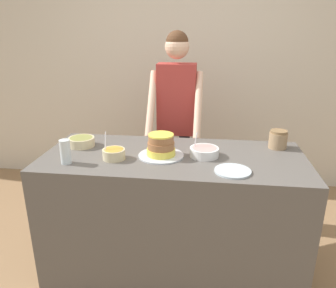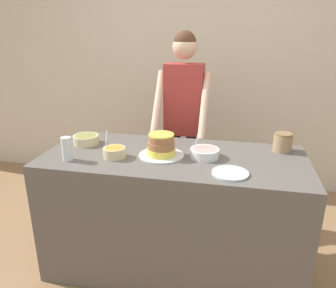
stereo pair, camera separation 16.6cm
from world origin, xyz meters
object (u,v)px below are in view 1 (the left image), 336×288
cake (161,147)px  drinking_glass (65,152)px  frosting_bowl_olive (82,141)px  frosting_bowl_orange (114,154)px  frosting_bowl_pink (204,152)px  ceramic_plate (233,171)px  stoneware_jar (278,139)px  person_baker (176,107)px

cake → drinking_glass: (-0.58, -0.20, 0.01)m
frosting_bowl_olive → frosting_bowl_orange: frosting_bowl_orange is taller
frosting_bowl_pink → frosting_bowl_olive: (-0.89, 0.09, 0.00)m
cake → drinking_glass: size_ratio=1.96×
frosting_bowl_orange → drinking_glass: bearing=-158.9°
frosting_bowl_pink → frosting_bowl_olive: 0.90m
frosting_bowl_olive → frosting_bowl_orange: size_ratio=1.06×
ceramic_plate → stoneware_jar: 0.58m
ceramic_plate → stoneware_jar: size_ratio=1.68×
person_baker → cake: person_baker is taller
frosting_bowl_olive → stoneware_jar: size_ratio=1.43×
person_baker → stoneware_jar: (0.78, -0.49, -0.10)m
cake → frosting_bowl_olive: bearing=168.4°
drinking_glass → ceramic_plate: drinking_glass is taller
frosting_bowl_pink → ceramic_plate: 0.29m
drinking_glass → stoneware_jar: size_ratio=1.19×
frosting_bowl_pink → drinking_glass: 0.90m
frosting_bowl_olive → ceramic_plate: size_ratio=0.85×
drinking_glass → frosting_bowl_orange: bearing=21.1°
drinking_glass → cake: bearing=18.8°
cake → frosting_bowl_olive: 0.62m
frosting_bowl_pink → drinking_glass: drinking_glass is taller
frosting_bowl_olive → drinking_glass: size_ratio=1.20×
person_baker → drinking_glass: 1.14m
frosting_bowl_orange → stoneware_jar: 1.16m
person_baker → ceramic_plate: (0.44, -0.96, -0.16)m
cake → stoneware_jar: (0.81, 0.26, -0.00)m
frosting_bowl_pink → frosting_bowl_orange: frosting_bowl_orange is taller
frosting_bowl_pink → ceramic_plate: bearing=-52.9°
person_baker → frosting_bowl_olive: person_baker is taller
frosting_bowl_pink → stoneware_jar: (0.52, 0.23, 0.03)m
cake → frosting_bowl_orange: bearing=-163.4°
person_baker → frosting_bowl_olive: 0.90m
frosting_bowl_orange → ceramic_plate: (0.77, -0.11, -0.03)m
person_baker → frosting_bowl_olive: size_ratio=9.01×
person_baker → frosting_bowl_pink: size_ratio=8.71×
frosting_bowl_olive → stoneware_jar: bearing=5.7°
cake → frosting_bowl_orange: frosting_bowl_orange is taller
drinking_glass → frosting_bowl_pink: bearing=14.9°
frosting_bowl_pink → ceramic_plate: (0.18, -0.23, -0.03)m
person_baker → ceramic_plate: size_ratio=7.68×
person_baker → frosting_bowl_pink: (0.26, -0.73, -0.13)m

